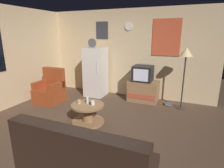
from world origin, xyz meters
The scene contains 14 objects.
ground_plane centered at (0.00, 0.00, 0.00)m, with size 12.00×12.00×0.00m, color #4C3828.
wall_with_art centered at (0.01, 2.45, 1.31)m, with size 5.20×0.12×2.61m.
fridge centered at (-0.88, 2.00, 0.75)m, with size 0.60×0.62×1.77m.
tv_stand centered at (0.64, 2.07, 0.30)m, with size 0.84×0.53×0.60m.
crt_tv centered at (0.60, 2.06, 0.82)m, with size 0.54×0.51×0.44m.
standing_lamp centered at (1.70, 1.89, 1.36)m, with size 0.32×0.32×1.59m.
coffee_table centered at (-0.15, 0.24, 0.21)m, with size 0.72×0.72×0.43m.
wine_glass centered at (-0.18, 0.29, 0.50)m, with size 0.05×0.05×0.15m, color silver.
mug_ceramic_white centered at (-0.03, 0.26, 0.47)m, with size 0.08×0.08×0.09m, color silver.
mug_ceramic_tan centered at (-0.34, 0.19, 0.47)m, with size 0.08×0.08×0.09m, color tan.
remote_control centered at (-0.11, 0.29, 0.44)m, with size 0.15×0.04×0.02m, color black.
armchair centered at (-1.80, 0.96, 0.34)m, with size 0.68×0.68×0.96m.
couch centered at (0.72, -1.32, 0.31)m, with size 1.70×0.80×0.92m.
book_stack centered at (1.38, 1.98, 0.03)m, with size 0.22×0.18×0.06m.
Camera 1 is at (1.81, -3.01, 1.91)m, focal length 29.72 mm.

